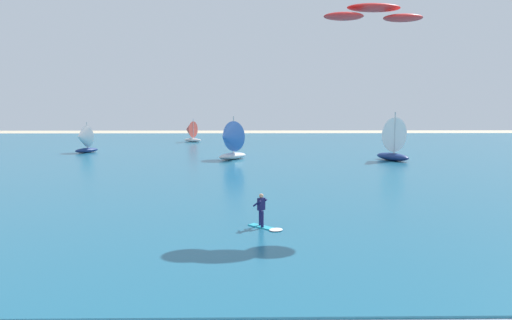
% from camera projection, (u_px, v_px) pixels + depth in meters
% --- Properties ---
extents(ocean, '(160.00, 90.00, 0.10)m').
position_uv_depth(ocean, '(251.00, 155.00, 58.11)').
color(ocean, '#1E607F').
rests_on(ocean, ground).
extents(shoreline_foam, '(105.78, 1.43, 0.01)m').
position_uv_depth(shoreline_foam, '(325.00, 315.00, 13.79)').
color(shoreline_foam, white).
rests_on(shoreline_foam, ground).
extents(kitesurfer, '(1.80, 1.76, 1.67)m').
position_uv_depth(kitesurfer, '(264.00, 216.00, 23.16)').
color(kitesurfer, '#26B2CC').
rests_on(kitesurfer, ocean).
extents(kite, '(5.59, 2.41, 0.82)m').
position_uv_depth(kite, '(374.00, 13.00, 25.16)').
color(kite, red).
extents(sailboat_far_right, '(3.38, 3.02, 3.79)m').
position_uv_depth(sailboat_far_right, '(190.00, 131.00, 78.14)').
color(sailboat_far_right, silver).
rests_on(sailboat_far_right, ocean).
extents(sailboat_mid_left, '(4.15, 4.24, 4.76)m').
position_uv_depth(sailboat_mid_left, '(229.00, 140.00, 52.06)').
color(sailboat_mid_left, silver).
rests_on(sailboat_mid_left, ocean).
extents(sailboat_center_horizon, '(3.22, 2.76, 3.71)m').
position_uv_depth(sailboat_center_horizon, '(395.00, 130.00, 82.89)').
color(sailboat_center_horizon, white).
rests_on(sailboat_center_horizon, ocean).
extents(sailboat_heeled_over, '(3.25, 3.46, 3.85)m').
position_uv_depth(sailboat_heeled_over, '(83.00, 139.00, 59.75)').
color(sailboat_heeled_over, navy).
rests_on(sailboat_heeled_over, ocean).
extents(sailboat_outermost, '(4.20, 4.71, 5.25)m').
position_uv_depth(sailboat_outermost, '(389.00, 138.00, 51.95)').
color(sailboat_outermost, navy).
rests_on(sailboat_outermost, ocean).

